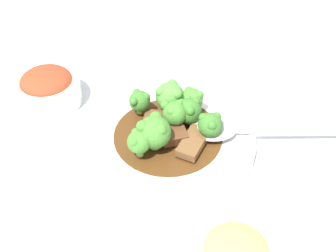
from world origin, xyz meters
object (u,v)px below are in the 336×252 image
(broccoli_floret_7, at_px, (210,124))
(broccoli_floret_4, at_px, (189,110))
(serving_spoon, at_px, (225,130))
(side_bowl_kimchi, at_px, (48,88))
(broccoli_floret_2, at_px, (153,131))
(sauce_dish, at_px, (275,104))
(beef_strip_0, at_px, (152,123))
(broccoli_floret_3, at_px, (140,101))
(broccoli_floret_1, at_px, (172,112))
(broccoli_floret_0, at_px, (192,99))
(broccoli_floret_5, at_px, (170,96))
(beef_strip_2, at_px, (194,141))
(broccoli_floret_6, at_px, (139,142))
(beef_strip_1, at_px, (172,133))
(main_plate, at_px, (168,138))

(broccoli_floret_7, bearing_deg, broccoli_floret_4, -103.23)
(serving_spoon, bearing_deg, side_bowl_kimchi, -73.98)
(broccoli_floret_2, relative_size, sauce_dish, 0.79)
(beef_strip_0, distance_m, broccoli_floret_3, 0.04)
(serving_spoon, height_order, sauce_dish, serving_spoon)
(broccoli_floret_1, bearing_deg, sauce_dish, 145.33)
(broccoli_floret_1, xyz_separation_m, broccoli_floret_7, (-0.01, 0.06, -0.00))
(broccoli_floret_4, bearing_deg, broccoli_floret_3, -72.22)
(broccoli_floret_7, xyz_separation_m, sauce_dish, (-0.14, 0.04, -0.04))
(broccoli_floret_0, bearing_deg, broccoli_floret_7, 56.12)
(broccoli_floret_0, distance_m, broccoli_floret_3, 0.08)
(broccoli_floret_4, bearing_deg, serving_spoon, 100.79)
(broccoli_floret_5, xyz_separation_m, broccoli_floret_7, (0.02, 0.08, -0.00))
(beef_strip_2, bearing_deg, broccoli_floret_6, -40.77)
(broccoli_floret_7, bearing_deg, broccoli_floret_0, -123.88)
(broccoli_floret_4, bearing_deg, broccoli_floret_6, -11.73)
(broccoli_floret_2, bearing_deg, broccoli_floret_4, 168.73)
(broccoli_floret_2, bearing_deg, broccoli_floret_1, -177.26)
(beef_strip_1, distance_m, serving_spoon, 0.08)
(main_plate, height_order, broccoli_floret_2, broccoli_floret_2)
(main_plate, bearing_deg, broccoli_floret_5, -148.69)
(beef_strip_0, bearing_deg, main_plate, 87.63)
(broccoli_floret_6, bearing_deg, broccoli_floret_4, 168.27)
(sauce_dish, bearing_deg, broccoli_floret_0, -43.47)
(broccoli_floret_1, xyz_separation_m, serving_spoon, (-0.03, 0.07, -0.02))
(beef_strip_2, height_order, side_bowl_kimchi, side_bowl_kimchi)
(broccoli_floret_4, distance_m, side_bowl_kimchi, 0.24)
(beef_strip_1, height_order, broccoli_floret_6, broccoli_floret_6)
(broccoli_floret_3, xyz_separation_m, broccoli_floret_6, (0.07, 0.05, 0.00))
(broccoli_floret_6, bearing_deg, beef_strip_1, 163.85)
(side_bowl_kimchi, height_order, sauce_dish, side_bowl_kimchi)
(main_plate, bearing_deg, beef_strip_0, -92.37)
(main_plate, relative_size, broccoli_floret_4, 6.28)
(beef_strip_2, bearing_deg, broccoli_floret_7, 157.97)
(broccoli_floret_0, bearing_deg, broccoli_floret_2, -2.10)
(broccoli_floret_1, bearing_deg, broccoli_floret_3, -86.80)
(broccoli_floret_2, bearing_deg, beef_strip_2, 127.48)
(main_plate, height_order, broccoli_floret_0, broccoli_floret_0)
(broccoli_floret_1, relative_size, sauce_dish, 0.67)
(broccoli_floret_5, height_order, broccoli_floret_7, broccoli_floret_5)
(beef_strip_0, distance_m, broccoli_floret_1, 0.04)
(beef_strip_1, distance_m, broccoli_floret_5, 0.06)
(beef_strip_2, bearing_deg, side_bowl_kimchi, -82.23)
(beef_strip_1, xyz_separation_m, sauce_dish, (-0.17, 0.09, -0.02))
(broccoli_floret_0, xyz_separation_m, broccoli_floret_4, (0.03, 0.01, 0.00))
(beef_strip_1, distance_m, broccoli_floret_3, 0.07)
(beef_strip_1, height_order, broccoli_floret_7, broccoli_floret_7)
(beef_strip_1, relative_size, side_bowl_kimchi, 0.56)
(broccoli_floret_1, xyz_separation_m, broccoli_floret_2, (0.05, 0.00, 0.00))
(main_plate, xyz_separation_m, broccoli_floret_3, (-0.01, -0.06, 0.03))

